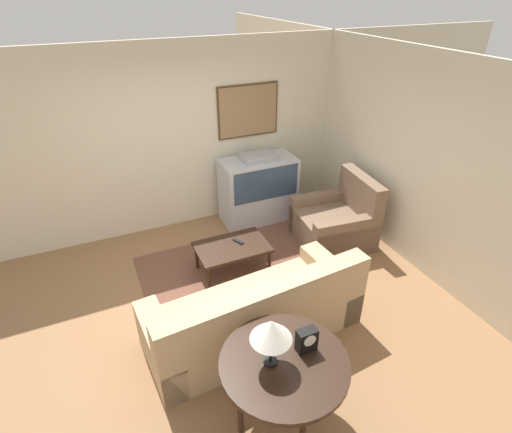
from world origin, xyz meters
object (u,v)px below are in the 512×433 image
object	(u,v)px
tv	(258,189)
mantel_clock	(307,340)
console_table	(284,367)
coffee_table	(232,249)
couch	(256,315)
table_lamp	(271,331)
armchair	(336,222)

from	to	relation	value
tv	mantel_clock	world-z (taller)	tv
console_table	mantel_clock	size ratio (longest dim) A/B	4.96
tv	coffee_table	bearing A→B (deg)	-128.13
couch	mantel_clock	xyz separation A→B (m)	(0.02, -0.93, 0.56)
table_lamp	couch	bearing A→B (deg)	72.37
couch	coffee_table	world-z (taller)	couch
mantel_clock	tv	bearing A→B (deg)	72.00
table_lamp	mantel_clock	bearing A→B (deg)	-0.18
console_table	armchair	bearing A→B (deg)	47.29
armchair	tv	bearing A→B (deg)	-137.75
tv	couch	xyz separation A→B (m)	(-1.06, -2.25, -0.22)
coffee_table	table_lamp	world-z (taller)	table_lamp
tv	armchair	size ratio (longest dim) A/B	1.06
tv	console_table	distance (m)	3.47
tv	mantel_clock	size ratio (longest dim) A/B	5.46
armchair	table_lamp	xyz separation A→B (m)	(-2.12, -2.14, 0.80)
coffee_table	armchair	bearing A→B (deg)	2.64
coffee_table	tv	bearing A→B (deg)	51.87
coffee_table	console_table	bearing A→B (deg)	-99.99
table_lamp	console_table	bearing A→B (deg)	-20.80
tv	coffee_table	distance (m)	1.43
couch	armchair	distance (m)	2.19
mantel_clock	console_table	bearing A→B (deg)	-169.68
coffee_table	table_lamp	xyz separation A→B (m)	(-0.48, -2.07, 0.74)
mantel_clock	coffee_table	bearing A→B (deg)	85.67
coffee_table	table_lamp	size ratio (longest dim) A/B	2.05
couch	table_lamp	xyz separation A→B (m)	(-0.30, -0.93, 0.80)
console_table	couch	bearing A→B (deg)	78.90
console_table	mantel_clock	world-z (taller)	mantel_clock
tv	armchair	world-z (taller)	tv
tv	armchair	distance (m)	1.31
couch	console_table	world-z (taller)	couch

